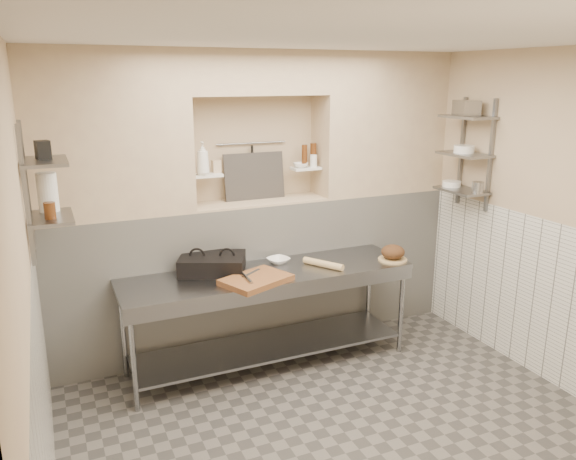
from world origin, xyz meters
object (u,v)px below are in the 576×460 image
panini_press (212,264)px  bread_loaf (393,252)px  rolling_pin (323,264)px  cutting_board (256,280)px  bottle_soap (203,158)px  mixing_bowl (278,260)px  prep_table (269,299)px  jug_left (48,192)px  bowl_alcove (301,165)px

panini_press → bread_loaf: 1.68m
rolling_pin → bread_loaf: bread_loaf is taller
cutting_board → bottle_soap: 1.21m
panini_press → bottle_soap: size_ratio=2.27×
cutting_board → mixing_bowl: bearing=47.3°
prep_table → rolling_pin: (0.51, -0.07, 0.29)m
bread_loaf → jug_left: 3.01m
prep_table → jug_left: size_ratio=9.15×
mixing_bowl → bowl_alcove: 0.97m
rolling_pin → bottle_soap: bearing=146.8°
cutting_board → prep_table: bearing=46.6°
panini_press → rolling_pin: panini_press is taller
rolling_pin → prep_table: bearing=171.9°
bread_loaf → bowl_alcove: bearing=131.0°
bottle_soap → jug_left: bottle_soap is taller
cutting_board → bread_loaf: (1.38, 0.04, 0.06)m
prep_table → bowl_alcove: 1.35m
cutting_board → rolling_pin: bearing=10.5°
bread_loaf → bottle_soap: bottle_soap is taller
prep_table → bowl_alcove: size_ratio=17.90×
rolling_pin → bottle_soap: 1.44m
prep_table → jug_left: jug_left is taller
prep_table → panini_press: bearing=155.4°
panini_press → bowl_alcove: bearing=43.2°
jug_left → bowl_alcove: bearing=13.2°
rolling_pin → bottle_soap: size_ratio=1.36×
bottle_soap → jug_left: size_ratio=1.04×
panini_press → cutting_board: size_ratio=1.24×
cutting_board → jug_left: bearing=171.7°
mixing_bowl → cutting_board: bearing=-132.7°
bread_loaf → jug_left: bearing=176.4°
bowl_alcove → jug_left: size_ratio=0.51×
bowl_alcove → cutting_board: bearing=-135.0°
rolling_pin → bread_loaf: size_ratio=1.83×
rolling_pin → bottle_soap: (-0.92, 0.60, 0.93)m
bread_loaf → bowl_alcove: (-0.62, 0.72, 0.75)m
bottle_soap → bowl_alcove: 0.99m
mixing_bowl → bowl_alcove: bowl_alcove is taller
bowl_alcove → jug_left: jug_left is taller
prep_table → panini_press: size_ratio=3.86×
panini_press → rolling_pin: size_ratio=1.67×
cutting_board → bottle_soap: bottle_soap is taller
cutting_board → rolling_pin: (0.70, 0.13, 0.01)m
prep_table → rolling_pin: rolling_pin is taller
cutting_board → rolling_pin: 0.71m
bottle_soap → bowl_alcove: size_ratio=2.04×
panini_press → bread_loaf: (1.64, -0.36, 0.01)m
rolling_pin → bread_loaf: (0.69, -0.09, 0.05)m
bottle_soap → jug_left: 1.40m
cutting_board → bowl_alcove: bowl_alcove is taller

